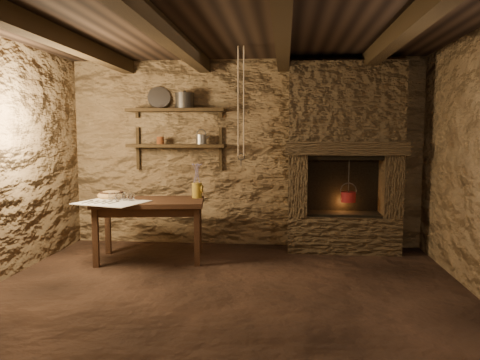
# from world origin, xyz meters

# --- Properties ---
(floor) EXTENTS (4.50, 4.50, 0.00)m
(floor) POSITION_xyz_m (0.00, 0.00, 0.00)
(floor) COLOR black
(floor) RESTS_ON ground
(back_wall) EXTENTS (4.50, 0.04, 2.40)m
(back_wall) POSITION_xyz_m (0.00, 2.00, 1.20)
(back_wall) COLOR #503B25
(back_wall) RESTS_ON floor
(front_wall) EXTENTS (4.50, 0.04, 2.40)m
(front_wall) POSITION_xyz_m (0.00, -2.00, 1.20)
(front_wall) COLOR #503B25
(front_wall) RESTS_ON floor
(ceiling) EXTENTS (4.50, 4.00, 0.04)m
(ceiling) POSITION_xyz_m (0.00, 0.00, 2.40)
(ceiling) COLOR black
(ceiling) RESTS_ON back_wall
(beam_far_left) EXTENTS (0.14, 3.95, 0.16)m
(beam_far_left) POSITION_xyz_m (-1.50, 0.00, 2.31)
(beam_far_left) COLOR black
(beam_far_left) RESTS_ON ceiling
(beam_mid_left) EXTENTS (0.14, 3.95, 0.16)m
(beam_mid_left) POSITION_xyz_m (-0.50, 0.00, 2.31)
(beam_mid_left) COLOR black
(beam_mid_left) RESTS_ON ceiling
(beam_mid_right) EXTENTS (0.14, 3.95, 0.16)m
(beam_mid_right) POSITION_xyz_m (0.50, 0.00, 2.31)
(beam_mid_right) COLOR black
(beam_mid_right) RESTS_ON ceiling
(beam_far_right) EXTENTS (0.14, 3.95, 0.16)m
(beam_far_right) POSITION_xyz_m (1.50, 0.00, 2.31)
(beam_far_right) COLOR black
(beam_far_right) RESTS_ON ceiling
(shelf_lower) EXTENTS (1.25, 0.30, 0.04)m
(shelf_lower) POSITION_xyz_m (-0.85, 1.84, 1.30)
(shelf_lower) COLOR black
(shelf_lower) RESTS_ON back_wall
(shelf_upper) EXTENTS (1.25, 0.30, 0.04)m
(shelf_upper) POSITION_xyz_m (-0.85, 1.84, 1.75)
(shelf_upper) COLOR black
(shelf_upper) RESTS_ON back_wall
(hearth) EXTENTS (1.43, 0.51, 2.30)m
(hearth) POSITION_xyz_m (1.25, 1.77, 1.23)
(hearth) COLOR #3A2C1D
(hearth) RESTS_ON floor
(work_table) EXTENTS (1.31, 0.87, 0.70)m
(work_table) POSITION_xyz_m (-1.01, 1.13, 0.38)
(work_table) COLOR black
(work_table) RESTS_ON floor
(linen_cloth) EXTENTS (0.83, 0.74, 0.01)m
(linen_cloth) POSITION_xyz_m (-1.36, 0.88, 0.70)
(linen_cloth) COLOR white
(linen_cloth) RESTS_ON work_table
(pewter_cutlery_row) EXTENTS (0.62, 0.39, 0.01)m
(pewter_cutlery_row) POSITION_xyz_m (-1.36, 0.86, 0.71)
(pewter_cutlery_row) COLOR gray
(pewter_cutlery_row) RESTS_ON linen_cloth
(drinking_glasses) EXTENTS (0.22, 0.07, 0.09)m
(drinking_glasses) POSITION_xyz_m (-1.34, 1.02, 0.75)
(drinking_glasses) COLOR silver
(drinking_glasses) RESTS_ON linen_cloth
(stoneware_jug) EXTENTS (0.13, 0.13, 0.41)m
(stoneware_jug) POSITION_xyz_m (-0.50, 1.37, 0.87)
(stoneware_jug) COLOR #AB8521
(stoneware_jug) RESTS_ON work_table
(wooden_bowl) EXTENTS (0.35, 0.35, 0.11)m
(wooden_bowl) POSITION_xyz_m (-1.49, 1.22, 0.74)
(wooden_bowl) COLOR #A17A45
(wooden_bowl) RESTS_ON work_table
(iron_stockpot) EXTENTS (0.31, 0.31, 0.18)m
(iron_stockpot) POSITION_xyz_m (-0.74, 1.84, 1.86)
(iron_stockpot) COLOR #2A2825
(iron_stockpot) RESTS_ON shelf_upper
(tin_pan) EXTENTS (0.31, 0.20, 0.29)m
(tin_pan) POSITION_xyz_m (-1.10, 1.94, 1.92)
(tin_pan) COLOR gray
(tin_pan) RESTS_ON shelf_upper
(small_kettle) EXTENTS (0.20, 0.17, 0.19)m
(small_kettle) POSITION_xyz_m (-0.53, 1.84, 1.38)
(small_kettle) COLOR gray
(small_kettle) RESTS_ON shelf_lower
(rusty_tin) EXTENTS (0.12, 0.12, 0.09)m
(rusty_tin) POSITION_xyz_m (-1.06, 1.84, 1.37)
(rusty_tin) COLOR #5A2812
(rusty_tin) RESTS_ON shelf_lower
(red_pot) EXTENTS (0.23, 0.23, 0.54)m
(red_pot) POSITION_xyz_m (1.31, 1.72, 0.69)
(red_pot) COLOR maroon
(red_pot) RESTS_ON hearth
(hanging_ropes) EXTENTS (0.08, 0.08, 1.20)m
(hanging_ropes) POSITION_xyz_m (0.05, 1.05, 1.80)
(hanging_ropes) COLOR tan
(hanging_ropes) RESTS_ON ceiling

